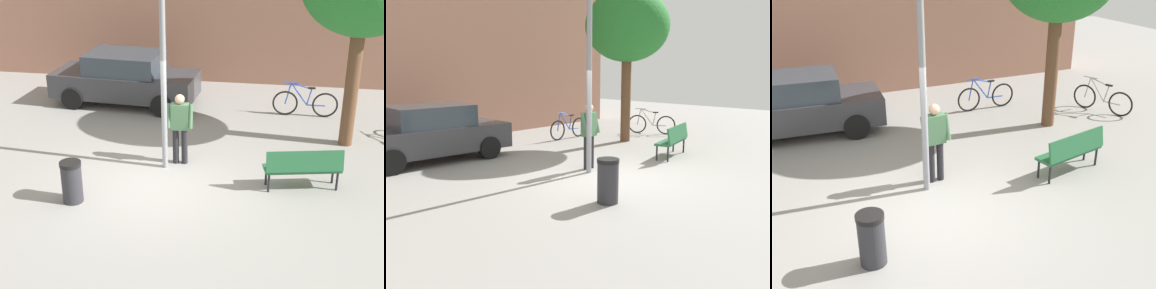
% 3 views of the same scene
% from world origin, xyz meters
% --- Properties ---
extents(ground_plane, '(36.00, 36.00, 0.00)m').
position_xyz_m(ground_plane, '(0.00, 0.00, 0.00)').
color(ground_plane, gray).
extents(building_facade, '(16.83, 2.00, 7.94)m').
position_xyz_m(building_facade, '(0.00, 8.42, 3.97)').
color(building_facade, '#9E6B56').
rests_on(building_facade, ground_plane).
extents(lamppost, '(0.28, 0.28, 5.21)m').
position_xyz_m(lamppost, '(0.12, 0.87, 3.04)').
color(lamppost, gray).
rests_on(lamppost, ground_plane).
extents(person_by_lamppost, '(0.60, 0.31, 1.67)m').
position_xyz_m(person_by_lamppost, '(0.42, 1.13, 0.97)').
color(person_by_lamppost, '#232328').
rests_on(person_by_lamppost, ground_plane).
extents(park_bench, '(1.66, 0.80, 0.92)m').
position_xyz_m(park_bench, '(3.17, 0.28, 0.55)').
color(park_bench, '#236038').
rests_on(park_bench, ground_plane).
extents(plaza_tree, '(2.82, 2.82, 5.11)m').
position_xyz_m(plaza_tree, '(4.29, 2.85, 3.87)').
color(plaza_tree, brown).
rests_on(plaza_tree, ground_plane).
extents(bicycle_silver, '(0.81, 1.66, 0.97)m').
position_xyz_m(bicycle_silver, '(6.27, 3.07, 0.38)').
color(bicycle_silver, black).
rests_on(bicycle_silver, ground_plane).
extents(bicycle_blue, '(1.81, 0.08, 0.97)m').
position_xyz_m(bicycle_blue, '(3.32, 4.67, 0.38)').
color(bicycle_blue, black).
rests_on(bicycle_blue, ground_plane).
extents(parked_car_charcoal, '(4.32, 2.07, 1.55)m').
position_xyz_m(parked_car_charcoal, '(-1.89, 4.90, 0.77)').
color(parked_car_charcoal, '#38383D').
rests_on(parked_car_charcoal, ground_plane).
extents(trash_bin, '(0.43, 0.43, 0.87)m').
position_xyz_m(trash_bin, '(-1.41, -0.95, 0.44)').
color(trash_bin, '#2D2D33').
rests_on(trash_bin, ground_plane).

